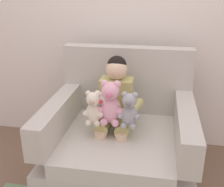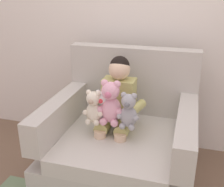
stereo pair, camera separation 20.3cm
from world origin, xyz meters
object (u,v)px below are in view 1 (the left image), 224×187
object	(u,v)px
plush_grey	(129,111)
armchair	(121,143)
plush_pink	(111,104)
seated_child	(115,103)
plush_white	(102,107)
plush_cream	(93,109)

from	to	relation	value
plush_grey	armchair	bearing A→B (deg)	126.03
plush_grey	plush_pink	bearing A→B (deg)	174.13
seated_child	plush_pink	xyz separation A→B (m)	(-0.01, -0.15, 0.06)
plush_white	seated_child	bearing A→B (deg)	51.81
plush_cream	plush_pink	bearing A→B (deg)	17.99
plush_cream	plush_pink	world-z (taller)	plush_pink
seated_child	plush_pink	distance (m)	0.16
plush_pink	plush_white	bearing A→B (deg)	-179.63
armchair	seated_child	xyz separation A→B (m)	(-0.06, 0.04, 0.34)
seated_child	armchair	bearing A→B (deg)	-34.83
plush_pink	armchair	bearing A→B (deg)	70.27
armchair	plush_cream	size ratio (longest dim) A/B	4.25
plush_cream	plush_grey	bearing A→B (deg)	4.28
armchair	plush_white	bearing A→B (deg)	-147.04
armchair	plush_pink	size ratio (longest dim) A/B	3.26
plush_cream	plush_grey	xyz separation A→B (m)	(0.27, 0.00, 0.00)
plush_white	plush_pink	xyz separation A→B (m)	(0.07, -0.02, 0.04)
plush_cream	plush_pink	size ratio (longest dim) A/B	0.77
seated_child	plush_pink	size ratio (longest dim) A/B	2.38
plush_white	plush_pink	bearing A→B (deg)	-19.57
plush_grey	plush_white	bearing A→B (deg)	173.84
plush_cream	armchair	bearing A→B (deg)	38.97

